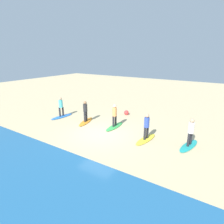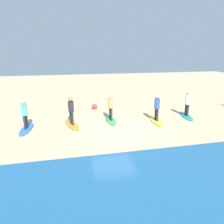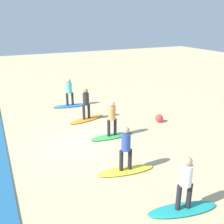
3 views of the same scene
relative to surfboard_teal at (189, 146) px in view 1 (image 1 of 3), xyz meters
The scene contains 12 objects.
ground_plane 5.55m from the surfboard_teal, 12.97° to the left, with size 60.00×60.00×0.00m, color #CCB789.
surfboard_teal is the anchor object (origin of this frame).
surfer_teal 0.99m from the surfboard_teal, 90.00° to the left, with size 0.32×0.45×1.64m.
surfboard_yellow 2.51m from the surfboard_teal, 12.33° to the left, with size 2.10×0.56×0.09m, color yellow.
surfer_yellow 2.70m from the surfboard_teal, 12.33° to the left, with size 0.32×0.46×1.64m.
surfboard_green 5.24m from the surfboard_teal, ahead, with size 2.10×0.56×0.09m, color green.
surfer_green 5.33m from the surfboard_teal, ahead, with size 0.32×0.46×1.64m.
surfboard_orange 7.70m from the surfboard_teal, ahead, with size 2.10×0.56×0.09m, color orange.
surfer_orange 7.76m from the surfboard_teal, ahead, with size 0.32×0.45×1.64m.
surfboard_blue 10.25m from the surfboard_teal, ahead, with size 2.10×0.56×0.09m, color blue.
surfer_blue 10.30m from the surfboard_teal, ahead, with size 0.32×0.46×1.64m.
beach_ball 6.69m from the surfboard_teal, 29.07° to the right, with size 0.41×0.41×0.41m, color #E53838.
Camera 1 is at (-6.73, 9.24, 5.15)m, focal length 29.31 mm.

